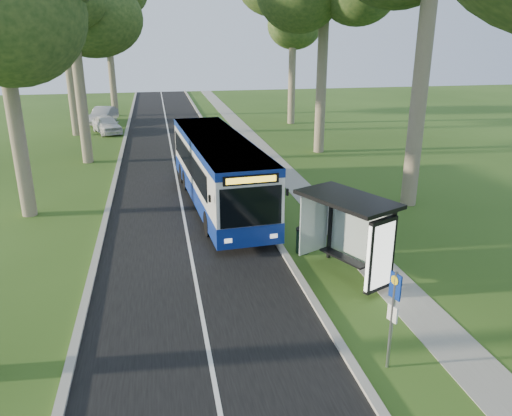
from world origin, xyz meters
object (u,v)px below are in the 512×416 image
(car_silver, at_px, (103,115))
(bus_shelter, at_px, (356,226))
(bus, at_px, (218,171))
(litter_bin, at_px, (303,240))
(car_white, at_px, (107,124))
(bus_stop_sign, at_px, (393,310))

(car_silver, bearing_deg, bus_shelter, -59.75)
(bus, distance_m, litter_bin, 6.85)
(bus_shelter, distance_m, car_white, 31.35)
(bus_shelter, xyz_separation_m, car_white, (-10.27, 29.59, -1.32))
(bus_stop_sign, height_order, bus_shelter, bus_shelter)
(bus_shelter, relative_size, car_white, 0.89)
(car_white, relative_size, car_silver, 0.95)
(car_silver, bearing_deg, bus_stop_sign, -62.78)
(car_white, distance_m, car_silver, 5.21)
(litter_bin, bearing_deg, bus_shelter, -70.67)
(car_white, bearing_deg, bus_stop_sign, -93.71)
(bus_stop_sign, distance_m, car_white, 35.36)
(bus_stop_sign, xyz_separation_m, bus_shelter, (0.83, 4.48, 0.40))
(bus_stop_sign, bearing_deg, litter_bin, 74.43)
(bus_shelter, bearing_deg, bus_stop_sign, -125.42)
(bus, xyz_separation_m, car_white, (-6.88, 20.62, -0.99))
(car_white, height_order, car_silver, car_silver)
(bus, xyz_separation_m, car_silver, (-7.60, 25.78, -0.97))
(litter_bin, xyz_separation_m, car_silver, (-10.05, 32.06, 0.25))
(bus, height_order, bus_stop_sign, bus)
(bus_shelter, bearing_deg, car_silver, 82.62)
(bus, distance_m, bus_shelter, 9.59)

